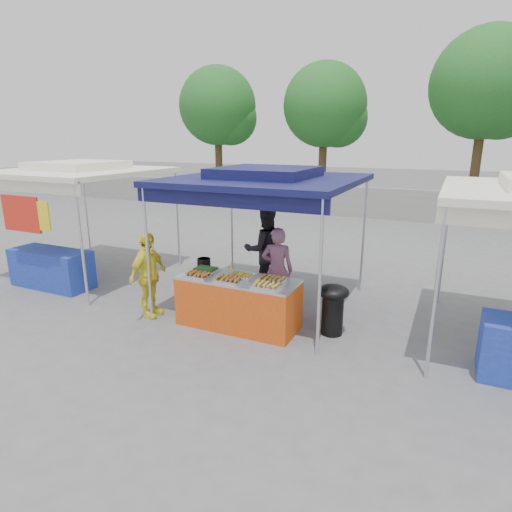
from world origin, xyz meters
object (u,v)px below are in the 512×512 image
at_px(cooking_pot, 204,262).
at_px(helper_man, 265,250).
at_px(vendor_table, 238,302).
at_px(vendor_woman, 277,270).
at_px(customer_person, 148,275).
at_px(wok_burner, 333,305).

bearing_deg(cooking_pot, helper_man, 65.70).
bearing_deg(cooking_pot, vendor_table, -22.17).
xyz_separation_m(vendor_table, helper_man, (-0.26, 1.70, 0.47)).
distance_m(vendor_table, cooking_pot, 1.06).
relative_size(vendor_table, helper_man, 1.12).
xyz_separation_m(vendor_woman, helper_man, (-0.59, 0.80, 0.11)).
distance_m(helper_man, customer_person, 2.41).
distance_m(cooking_pot, wok_burner, 2.41).
bearing_deg(wok_burner, customer_person, -165.25).
height_order(vendor_woman, helper_man, helper_man).
bearing_deg(vendor_woman, cooking_pot, 9.09).
bearing_deg(vendor_woman, vendor_table, 54.58).
height_order(vendor_table, customer_person, customer_person).
relative_size(cooking_pot, wok_burner, 0.29).
height_order(cooking_pot, customer_person, customer_person).
bearing_deg(customer_person, wok_burner, -76.86).
xyz_separation_m(vendor_table, wok_burner, (1.51, 0.38, 0.07)).
xyz_separation_m(wok_burner, helper_man, (-1.77, 1.33, 0.40)).
height_order(vendor_table, wok_burner, vendor_table).
xyz_separation_m(vendor_table, customer_person, (-1.61, -0.28, 0.33)).
relative_size(helper_man, customer_person, 1.18).
distance_m(vendor_table, wok_burner, 1.55).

